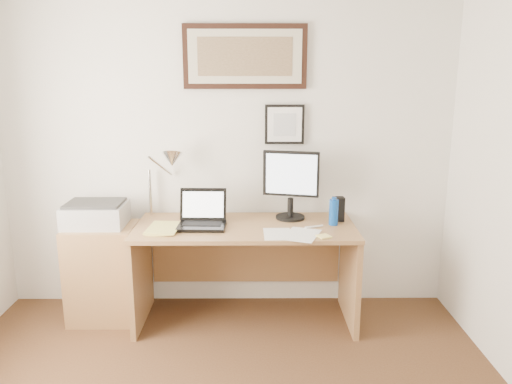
{
  "coord_description": "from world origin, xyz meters",
  "views": [
    {
      "loc": [
        0.21,
        -1.85,
        1.83
      ],
      "look_at": [
        0.23,
        1.43,
        1.05
      ],
      "focal_mm": 35.0,
      "sensor_mm": 36.0,
      "label": 1
    }
  ],
  "objects_px": {
    "lcd_monitor": "(291,182)",
    "printer": "(96,214)",
    "side_cabinet": "(104,273)",
    "desk": "(245,252)",
    "book": "(149,228)",
    "water_bottle": "(334,212)",
    "laptop": "(202,218)"
  },
  "relations": [
    {
      "from": "lcd_monitor",
      "to": "laptop",
      "type": "bearing_deg",
      "value": -164.74
    },
    {
      "from": "book",
      "to": "printer",
      "type": "xyz_separation_m",
      "value": [
        -0.42,
        0.17,
        0.06
      ]
    },
    {
      "from": "desk",
      "to": "lcd_monitor",
      "type": "height_order",
      "value": "lcd_monitor"
    },
    {
      "from": "side_cabinet",
      "to": "desk",
      "type": "xyz_separation_m",
      "value": [
        1.07,
        0.04,
        0.15
      ]
    },
    {
      "from": "side_cabinet",
      "to": "printer",
      "type": "height_order",
      "value": "printer"
    },
    {
      "from": "laptop",
      "to": "lcd_monitor",
      "type": "relative_size",
      "value": 0.67
    },
    {
      "from": "side_cabinet",
      "to": "book",
      "type": "bearing_deg",
      "value": -20.6
    },
    {
      "from": "book",
      "to": "desk",
      "type": "relative_size",
      "value": 0.19
    },
    {
      "from": "water_bottle",
      "to": "laptop",
      "type": "bearing_deg",
      "value": -178.76
    },
    {
      "from": "book",
      "to": "desk",
      "type": "height_order",
      "value": "book"
    },
    {
      "from": "book",
      "to": "lcd_monitor",
      "type": "height_order",
      "value": "lcd_monitor"
    },
    {
      "from": "water_bottle",
      "to": "printer",
      "type": "relative_size",
      "value": 0.43
    },
    {
      "from": "desk",
      "to": "printer",
      "type": "bearing_deg",
      "value": -179.5
    },
    {
      "from": "lcd_monitor",
      "to": "printer",
      "type": "height_order",
      "value": "lcd_monitor"
    },
    {
      "from": "desk",
      "to": "laptop",
      "type": "bearing_deg",
      "value": -163.49
    },
    {
      "from": "water_bottle",
      "to": "printer",
      "type": "bearing_deg",
      "value": 177.99
    },
    {
      "from": "printer",
      "to": "side_cabinet",
      "type": "bearing_deg",
      "value": -35.21
    },
    {
      "from": "desk",
      "to": "book",
      "type": "bearing_deg",
      "value": -165.19
    },
    {
      "from": "desk",
      "to": "printer",
      "type": "height_order",
      "value": "printer"
    },
    {
      "from": "book",
      "to": "laptop",
      "type": "relative_size",
      "value": 0.85
    },
    {
      "from": "side_cabinet",
      "to": "book",
      "type": "xyz_separation_m",
      "value": [
        0.39,
        -0.15,
        0.4
      ]
    },
    {
      "from": "laptop",
      "to": "side_cabinet",
      "type": "bearing_deg",
      "value": 175.75
    },
    {
      "from": "laptop",
      "to": "book",
      "type": "bearing_deg",
      "value": -166.62
    },
    {
      "from": "side_cabinet",
      "to": "lcd_monitor",
      "type": "xyz_separation_m",
      "value": [
        1.41,
        0.12,
        0.68
      ]
    },
    {
      "from": "desk",
      "to": "water_bottle",
      "type": "bearing_deg",
      "value": -6.29
    },
    {
      "from": "desk",
      "to": "printer",
      "type": "relative_size",
      "value": 3.64
    },
    {
      "from": "water_bottle",
      "to": "lcd_monitor",
      "type": "relative_size",
      "value": 0.36
    },
    {
      "from": "book",
      "to": "printer",
      "type": "bearing_deg",
      "value": 158.0
    },
    {
      "from": "side_cabinet",
      "to": "water_bottle",
      "type": "distance_m",
      "value": 1.78
    },
    {
      "from": "book",
      "to": "desk",
      "type": "bearing_deg",
      "value": 14.81
    },
    {
      "from": "book",
      "to": "lcd_monitor",
      "type": "xyz_separation_m",
      "value": [
        1.03,
        0.27,
        0.28
      ]
    },
    {
      "from": "side_cabinet",
      "to": "book",
      "type": "distance_m",
      "value": 0.57
    }
  ]
}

